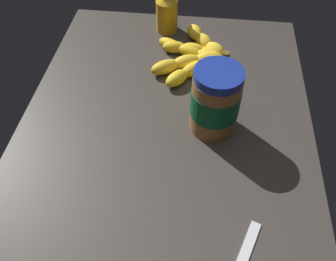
% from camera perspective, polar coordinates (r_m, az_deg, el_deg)
% --- Properties ---
extents(ground_plane, '(0.92, 0.65, 0.05)m').
position_cam_1_polar(ground_plane, '(0.80, -0.56, -1.15)').
color(ground_plane, '#38332D').
extents(banana_bunch, '(0.30, 0.20, 0.04)m').
position_cam_1_polar(banana_bunch, '(0.95, 4.37, 11.44)').
color(banana_bunch, yellow).
rests_on(banana_bunch, ground_plane).
extents(peanut_butter_jar, '(0.10, 0.10, 0.15)m').
position_cam_1_polar(peanut_butter_jar, '(0.75, 7.51, 4.64)').
color(peanut_butter_jar, '#9E602D').
rests_on(peanut_butter_jar, ground_plane).
extents(honey_bottle, '(0.06, 0.06, 0.13)m').
position_cam_1_polar(honey_bottle, '(1.05, -0.19, 18.42)').
color(honey_bottle, gold).
rests_on(honey_bottle, ground_plane).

